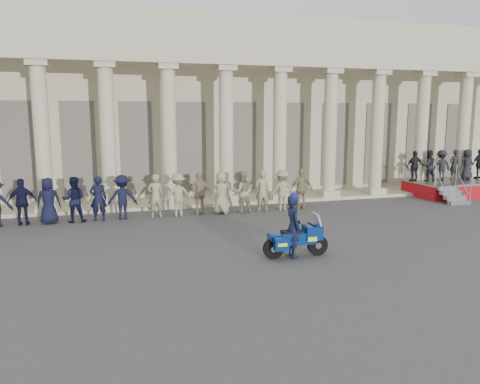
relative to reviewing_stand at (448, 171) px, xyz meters
name	(u,v)px	position (x,y,z in m)	size (l,w,h in m)	color
ground	(251,255)	(-12.85, -7.23, -1.28)	(90.00, 90.00, 0.00)	#3B3B3E
building	(176,108)	(-12.85, 7.51, 3.24)	(40.00, 12.50, 9.00)	tan
officer_rank	(66,200)	(-18.40, -1.18, -0.39)	(20.46, 0.67, 1.78)	black
reviewing_stand	(448,171)	(0.00, 0.00, 0.00)	(4.92, 3.77, 2.34)	gray
motorcycle	(297,239)	(-11.63, -7.75, -0.73)	(1.99, 0.82, 1.28)	black
rider	(293,225)	(-11.74, -7.75, -0.33)	(0.46, 0.68, 1.93)	black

